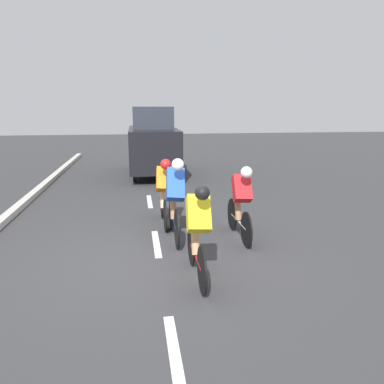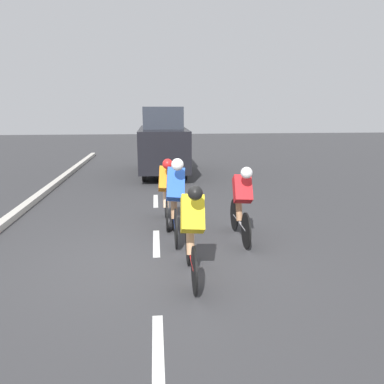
{
  "view_description": "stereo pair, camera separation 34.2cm",
  "coord_description": "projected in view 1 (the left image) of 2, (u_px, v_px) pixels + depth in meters",
  "views": [
    {
      "loc": [
        0.32,
        5.75,
        2.44
      ],
      "look_at": [
        -0.66,
        -0.78,
        0.95
      ],
      "focal_mm": 35.0,
      "sensor_mm": 36.0,
      "label": 1
    },
    {
      "loc": [
        -0.02,
        5.8,
        2.44
      ],
      "look_at": [
        -0.66,
        -0.78,
        0.95
      ],
      "focal_mm": 35.0,
      "sensor_mm": 36.0,
      "label": 2
    }
  ],
  "objects": [
    {
      "name": "ground_plane",
      "position": [
        159.0,
        260.0,
        6.14
      ],
      "size": [
        60.0,
        60.0,
        0.0
      ],
      "primitive_type": "plane",
      "color": "#38383A"
    },
    {
      "name": "lane_stripe_near",
      "position": [
        175.0,
        354.0,
        3.8
      ],
      "size": [
        0.12,
        1.4,
        0.01
      ],
      "primitive_type": "cube",
      "color": "white",
      "rests_on": "ground"
    },
    {
      "name": "lane_stripe_mid",
      "position": [
        156.0,
        243.0,
        6.88
      ],
      "size": [
        0.12,
        1.4,
        0.01
      ],
      "primitive_type": "cube",
      "color": "white",
      "rests_on": "ground"
    },
    {
      "name": "lane_stripe_far",
      "position": [
        150.0,
        201.0,
        9.97
      ],
      "size": [
        0.12,
        1.4,
        0.01
      ],
      "primitive_type": "cube",
      "color": "white",
      "rests_on": "ground"
    },
    {
      "name": "cyclist_blue",
      "position": [
        175.0,
        198.0,
        6.9
      ],
      "size": [
        0.37,
        1.71,
        1.58
      ],
      "color": "black",
      "rests_on": "ground"
    },
    {
      "name": "cyclist_orange",
      "position": [
        164.0,
        190.0,
        7.8
      ],
      "size": [
        0.36,
        1.62,
        1.45
      ],
      "color": "black",
      "rests_on": "ground"
    },
    {
      "name": "cyclist_red",
      "position": [
        241.0,
        201.0,
        6.97
      ],
      "size": [
        0.34,
        1.65,
        1.43
      ],
      "color": "black",
      "rests_on": "ground"
    },
    {
      "name": "cyclist_yellow",
      "position": [
        198.0,
        230.0,
        5.28
      ],
      "size": [
        0.35,
        1.63,
        1.45
      ],
      "color": "black",
      "rests_on": "ground"
    },
    {
      "name": "support_car",
      "position": [
        153.0,
        142.0,
        13.78
      ],
      "size": [
        1.7,
        4.38,
        2.47
      ],
      "color": "black",
      "rests_on": "ground"
    }
  ]
}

